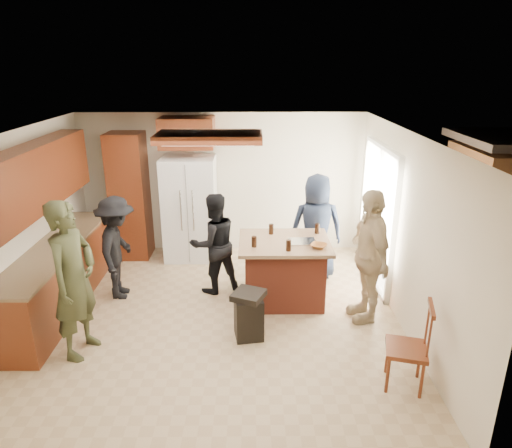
{
  "coord_description": "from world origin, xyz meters",
  "views": [
    {
      "loc": [
        0.52,
        -5.44,
        3.32
      ],
      "look_at": [
        0.58,
        0.62,
        1.15
      ],
      "focal_mm": 32.0,
      "sensor_mm": 36.0,
      "label": 1
    }
  ],
  "objects_px": {
    "person_counter": "(118,248)",
    "refrigerator": "(190,209)",
    "person_front_left": "(74,280)",
    "person_side_right": "(369,256)",
    "person_behind_left": "(214,243)",
    "spindle_chair": "(408,349)",
    "trash_bin": "(249,314)",
    "person_behind_right": "(316,227)",
    "kitchen_island": "(284,270)"
  },
  "relations": [
    {
      "from": "person_counter",
      "to": "refrigerator",
      "type": "relative_size",
      "value": 0.85
    },
    {
      "from": "person_front_left",
      "to": "person_side_right",
      "type": "distance_m",
      "value": 3.66
    },
    {
      "from": "person_behind_left",
      "to": "spindle_chair",
      "type": "height_order",
      "value": "person_behind_left"
    },
    {
      "from": "person_front_left",
      "to": "trash_bin",
      "type": "distance_m",
      "value": 2.12
    },
    {
      "from": "person_behind_right",
      "to": "person_counter",
      "type": "relative_size",
      "value": 1.11
    },
    {
      "from": "person_side_right",
      "to": "trash_bin",
      "type": "xyz_separation_m",
      "value": [
        -1.58,
        -0.47,
        -0.59
      ]
    },
    {
      "from": "person_behind_right",
      "to": "person_side_right",
      "type": "distance_m",
      "value": 1.37
    },
    {
      "from": "person_behind_left",
      "to": "refrigerator",
      "type": "xyz_separation_m",
      "value": [
        -0.51,
        1.28,
        0.13
      ]
    },
    {
      "from": "person_behind_right",
      "to": "refrigerator",
      "type": "distance_m",
      "value": 2.24
    },
    {
      "from": "person_behind_left",
      "to": "spindle_chair",
      "type": "xyz_separation_m",
      "value": [
        2.21,
        -2.21,
        -0.31
      ]
    },
    {
      "from": "person_counter",
      "to": "kitchen_island",
      "type": "distance_m",
      "value": 2.43
    },
    {
      "from": "person_counter",
      "to": "refrigerator",
      "type": "bearing_deg",
      "value": -33.39
    },
    {
      "from": "spindle_chair",
      "to": "person_behind_left",
      "type": "bearing_deg",
      "value": 135.0
    },
    {
      "from": "trash_bin",
      "to": "spindle_chair",
      "type": "xyz_separation_m",
      "value": [
        1.69,
        -0.94,
        0.13
      ]
    },
    {
      "from": "refrigerator",
      "to": "spindle_chair",
      "type": "height_order",
      "value": "refrigerator"
    },
    {
      "from": "person_behind_right",
      "to": "person_behind_left",
      "type": "bearing_deg",
      "value": 16.15
    },
    {
      "from": "person_side_right",
      "to": "person_counter",
      "type": "bearing_deg",
      "value": -107.67
    },
    {
      "from": "trash_bin",
      "to": "person_front_left",
      "type": "bearing_deg",
      "value": -171.83
    },
    {
      "from": "kitchen_island",
      "to": "trash_bin",
      "type": "height_order",
      "value": "kitchen_island"
    },
    {
      "from": "person_front_left",
      "to": "spindle_chair",
      "type": "xyz_separation_m",
      "value": [
        3.69,
        -0.66,
        -0.5
      ]
    },
    {
      "from": "person_behind_left",
      "to": "person_front_left",
      "type": "bearing_deg",
      "value": 19.71
    },
    {
      "from": "person_front_left",
      "to": "refrigerator",
      "type": "height_order",
      "value": "person_front_left"
    },
    {
      "from": "person_behind_left",
      "to": "trash_bin",
      "type": "relative_size",
      "value": 2.44
    },
    {
      "from": "person_front_left",
      "to": "person_counter",
      "type": "relative_size",
      "value": 1.24
    },
    {
      "from": "person_behind_left",
      "to": "person_side_right",
      "type": "bearing_deg",
      "value": 132.5
    },
    {
      "from": "person_behind_right",
      "to": "refrigerator",
      "type": "xyz_separation_m",
      "value": [
        -2.09,
        0.81,
        0.05
      ]
    },
    {
      "from": "spindle_chair",
      "to": "person_front_left",
      "type": "bearing_deg",
      "value": 169.9
    },
    {
      "from": "kitchen_island",
      "to": "spindle_chair",
      "type": "distance_m",
      "value": 2.23
    },
    {
      "from": "person_counter",
      "to": "person_behind_right",
      "type": "bearing_deg",
      "value": -80.15
    },
    {
      "from": "person_counter",
      "to": "spindle_chair",
      "type": "xyz_separation_m",
      "value": [
        3.59,
        -2.05,
        -0.31
      ]
    },
    {
      "from": "refrigerator",
      "to": "kitchen_island",
      "type": "height_order",
      "value": "refrigerator"
    },
    {
      "from": "person_behind_right",
      "to": "person_counter",
      "type": "distance_m",
      "value": 3.03
    },
    {
      "from": "person_behind_left",
      "to": "spindle_chair",
      "type": "bearing_deg",
      "value": 108.34
    },
    {
      "from": "person_front_left",
      "to": "person_side_right",
      "type": "height_order",
      "value": "person_front_left"
    },
    {
      "from": "person_behind_right",
      "to": "person_side_right",
      "type": "xyz_separation_m",
      "value": [
        0.52,
        -1.27,
        0.06
      ]
    },
    {
      "from": "person_front_left",
      "to": "person_behind_right",
      "type": "distance_m",
      "value": 3.67
    },
    {
      "from": "person_behind_left",
      "to": "kitchen_island",
      "type": "distance_m",
      "value": 1.11
    },
    {
      "from": "person_front_left",
      "to": "spindle_chair",
      "type": "distance_m",
      "value": 3.78
    },
    {
      "from": "person_side_right",
      "to": "kitchen_island",
      "type": "relative_size",
      "value": 1.42
    },
    {
      "from": "refrigerator",
      "to": "person_front_left",
      "type": "bearing_deg",
      "value": -108.96
    },
    {
      "from": "kitchen_island",
      "to": "person_front_left",
      "type": "bearing_deg",
      "value": -153.75
    },
    {
      "from": "kitchen_island",
      "to": "person_counter",
      "type": "bearing_deg",
      "value": 176.22
    },
    {
      "from": "person_counter",
      "to": "kitchen_island",
      "type": "bearing_deg",
      "value": -95.88
    },
    {
      "from": "person_behind_left",
      "to": "person_side_right",
      "type": "xyz_separation_m",
      "value": [
        2.1,
        -0.8,
        0.14
      ]
    },
    {
      "from": "spindle_chair",
      "to": "person_counter",
      "type": "bearing_deg",
      "value": 150.3
    },
    {
      "from": "person_front_left",
      "to": "trash_bin",
      "type": "bearing_deg",
      "value": -67.88
    },
    {
      "from": "kitchen_island",
      "to": "trash_bin",
      "type": "relative_size",
      "value": 2.03
    },
    {
      "from": "person_counter",
      "to": "kitchen_island",
      "type": "xyz_separation_m",
      "value": [
        2.41,
        -0.16,
        -0.29
      ]
    },
    {
      "from": "person_behind_left",
      "to": "person_side_right",
      "type": "distance_m",
      "value": 2.25
    },
    {
      "from": "person_side_right",
      "to": "person_behind_right",
      "type": "bearing_deg",
      "value": -165.05
    }
  ]
}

